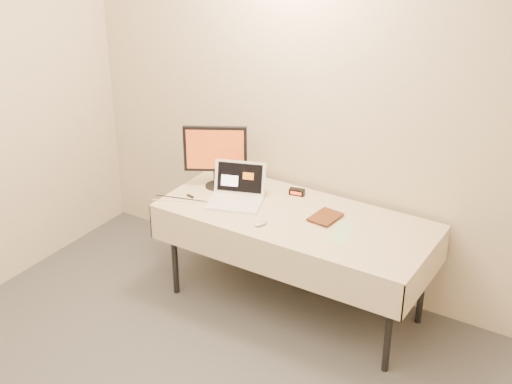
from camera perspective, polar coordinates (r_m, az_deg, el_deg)
The scene contains 9 objects.
back_wall at distance 4.90m, azimuth 5.99°, elevation 6.62°, with size 4.00×0.10×2.70m, color beige.
table at distance 4.80m, azimuth 3.20°, elevation -2.51°, with size 1.86×0.81×0.74m.
laptop at distance 4.93m, azimuth -1.54°, elevation -0.04°, with size 0.45×0.43×0.25m.
monitor at distance 5.05m, azimuth -3.28°, elevation 3.22°, with size 0.41×0.25×0.46m.
book at distance 4.73m, azimuth 4.78°, elevation -0.67°, with size 0.16×0.02×0.22m, color brown.
alarm_clock at distance 5.03m, azimuth 3.29°, elevation 0.01°, with size 0.12×0.07×0.05m.
clicker at distance 4.64m, azimuth 0.37°, elevation -2.53°, with size 0.05×0.10×0.02m, color silver.
paper_form at distance 4.59m, azimuth 6.91°, elevation -3.25°, with size 0.11×0.29×0.00m, color #AEDBAE.
usb_dongle at distance 5.03m, azimuth -5.29°, elevation -0.33°, with size 0.06×0.02×0.01m, color black.
Camera 1 is at (1.99, -1.67, 2.98)m, focal length 50.00 mm.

